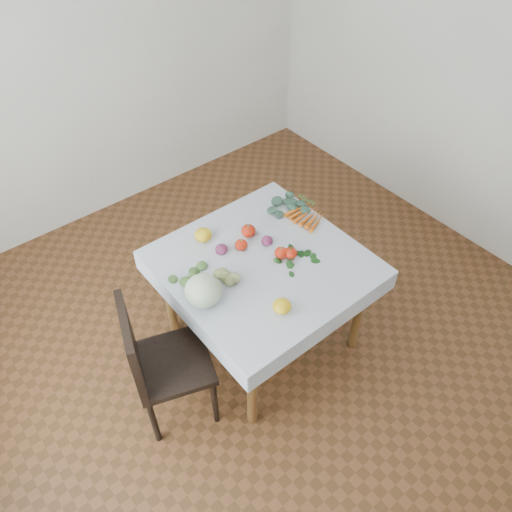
{
  "coord_description": "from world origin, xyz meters",
  "views": [
    {
      "loc": [
        -1.34,
        -1.59,
        2.87
      ],
      "look_at": [
        -0.04,
        0.01,
        0.82
      ],
      "focal_mm": 35.0,
      "sensor_mm": 36.0,
      "label": 1
    }
  ],
  "objects_px": {
    "table": "(263,273)",
    "heirloom_back": "(203,235)",
    "chair": "(156,360)",
    "cabbage": "(203,291)",
    "carrot_bunch": "(307,216)"
  },
  "relations": [
    {
      "from": "cabbage",
      "to": "carrot_bunch",
      "type": "height_order",
      "value": "cabbage"
    },
    {
      "from": "cabbage",
      "to": "chair",
      "type": "bearing_deg",
      "value": -178.43
    },
    {
      "from": "table",
      "to": "heirloom_back",
      "type": "relative_size",
      "value": 9.07
    },
    {
      "from": "chair",
      "to": "carrot_bunch",
      "type": "distance_m",
      "value": 1.32
    },
    {
      "from": "chair",
      "to": "heirloom_back",
      "type": "height_order",
      "value": "chair"
    },
    {
      "from": "carrot_bunch",
      "to": "table",
      "type": "bearing_deg",
      "value": -164.95
    },
    {
      "from": "table",
      "to": "chair",
      "type": "height_order",
      "value": "chair"
    },
    {
      "from": "table",
      "to": "cabbage",
      "type": "bearing_deg",
      "value": -175.5
    },
    {
      "from": "carrot_bunch",
      "to": "chair",
      "type": "bearing_deg",
      "value": -172.27
    },
    {
      "from": "table",
      "to": "chair",
      "type": "relative_size",
      "value": 1.07
    },
    {
      "from": "carrot_bunch",
      "to": "cabbage",
      "type": "bearing_deg",
      "value": -169.98
    },
    {
      "from": "table",
      "to": "chair",
      "type": "distance_m",
      "value": 0.81
    },
    {
      "from": "cabbage",
      "to": "heirloom_back",
      "type": "relative_size",
      "value": 1.83
    },
    {
      "from": "table",
      "to": "chair",
      "type": "bearing_deg",
      "value": -176.78
    },
    {
      "from": "carrot_bunch",
      "to": "heirloom_back",
      "type": "bearing_deg",
      "value": 158.59
    }
  ]
}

